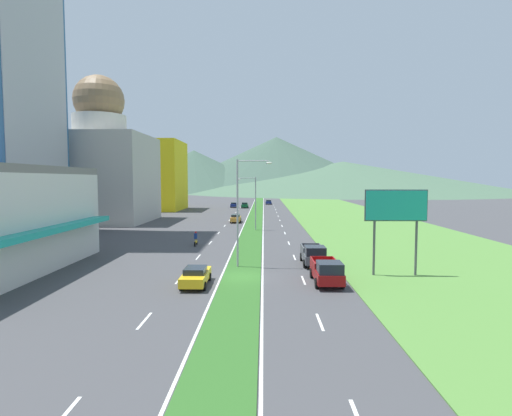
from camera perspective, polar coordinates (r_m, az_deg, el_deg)
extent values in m
plane|color=#424244|center=(34.10, -2.05, -9.87)|extent=(600.00, 600.00, 0.00)
cube|color=#2D6023|center=(93.43, -0.03, -0.95)|extent=(3.20, 240.00, 0.06)
cube|color=#518438|center=(95.27, 12.46, -0.95)|extent=(24.00, 240.00, 0.06)
cube|color=silver|center=(25.06, -15.61, -15.21)|extent=(0.16, 2.80, 0.01)
cube|color=silver|center=(33.96, -10.89, -9.99)|extent=(0.16, 2.80, 0.01)
cube|color=silver|center=(43.16, -8.23, -6.93)|extent=(0.16, 2.80, 0.01)
cube|color=silver|center=(52.50, -6.53, -4.95)|extent=(0.16, 2.80, 0.01)
cube|color=silver|center=(61.91, -5.35, -3.56)|extent=(0.16, 2.80, 0.01)
cube|color=silver|center=(71.36, -4.49, -2.54)|extent=(0.16, 2.80, 0.01)
cube|color=silver|center=(80.85, -3.82, -1.76)|extent=(0.16, 2.80, 0.01)
cube|color=silver|center=(90.36, -3.30, -1.14)|extent=(0.16, 2.80, 0.01)
cube|color=silver|center=(99.88, -2.88, -0.64)|extent=(0.16, 2.80, 0.01)
cube|color=silver|center=(109.41, -2.53, -0.23)|extent=(0.16, 2.80, 0.01)
cube|color=silver|center=(118.96, -2.24, 0.12)|extent=(0.16, 2.80, 0.01)
cube|color=silver|center=(128.50, -1.99, 0.41)|extent=(0.16, 2.80, 0.01)
cube|color=silver|center=(24.29, 9.09, -15.73)|extent=(0.16, 2.80, 0.01)
cube|color=silver|center=(33.40, 6.77, -10.18)|extent=(0.16, 2.80, 0.01)
cube|color=silver|center=(42.72, 5.50, -7.02)|extent=(0.16, 2.80, 0.01)
cube|color=silver|center=(52.14, 4.69, -5.00)|extent=(0.16, 2.80, 0.01)
cube|color=silver|center=(61.60, 4.14, -3.59)|extent=(0.16, 2.80, 0.01)
cube|color=silver|center=(71.10, 3.73, -2.56)|extent=(0.16, 2.80, 0.01)
cube|color=silver|center=(80.62, 3.42, -1.77)|extent=(0.16, 2.80, 0.01)
cube|color=silver|center=(90.15, 3.18, -1.15)|extent=(0.16, 2.80, 0.01)
cube|color=silver|center=(99.69, 2.98, -0.65)|extent=(0.16, 2.80, 0.01)
cube|color=silver|center=(109.24, 2.82, -0.24)|extent=(0.16, 2.80, 0.01)
cube|color=silver|center=(118.80, 2.68, 0.11)|extent=(0.16, 2.80, 0.01)
cube|color=silver|center=(128.36, 2.56, 0.41)|extent=(0.16, 2.80, 0.01)
cube|color=silver|center=(93.48, -1.10, -0.96)|extent=(0.16, 240.00, 0.01)
cube|color=silver|center=(93.41, 1.05, -0.96)|extent=(0.16, 240.00, 0.01)
cube|color=teal|center=(37.92, -28.03, -2.89)|extent=(2.82, 21.39, 0.64)
cube|color=#B2B2B7|center=(69.56, -28.93, 23.33)|extent=(0.10, 15.69, 58.38)
cube|color=#B7B2A8|center=(83.75, -21.20, 3.92)|extent=(18.55, 18.55, 16.79)
cylinder|color=beige|center=(84.40, -21.39, 10.92)|extent=(9.95, 9.95, 3.79)
sphere|color=olive|center=(85.12, -21.47, 14.09)|extent=(9.48, 9.48, 9.48)
cube|color=yellow|center=(112.03, -14.78, 4.48)|extent=(16.89, 16.89, 18.52)
cone|color=#3D5647|center=(278.56, -8.82, 5.23)|extent=(120.59, 120.59, 28.12)
cone|color=#3D5647|center=(298.51, 2.91, 6.29)|extent=(170.57, 170.57, 39.54)
cone|color=#47664C|center=(280.16, 12.28, 4.39)|extent=(227.18, 227.18, 20.43)
cylinder|color=#99999E|center=(37.23, -2.65, -0.82)|extent=(0.18, 0.18, 10.08)
cylinder|color=#99999E|center=(37.02, -0.41, 6.73)|extent=(2.92, 0.19, 0.10)
ellipsoid|color=silver|center=(36.95, 1.86, 6.43)|extent=(0.56, 0.28, 0.20)
cylinder|color=#99999E|center=(64.78, -0.06, 0.61)|extent=(0.18, 0.18, 8.60)
cylinder|color=#99999E|center=(64.62, -1.25, 4.28)|extent=(2.69, 0.26, 0.10)
ellipsoid|color=silver|center=(64.61, -2.45, 4.10)|extent=(0.56, 0.28, 0.20)
cylinder|color=#4C4C51|center=(35.68, 16.47, -5.48)|extent=(0.20, 0.20, 4.79)
cylinder|color=#4C4C51|center=(36.78, 21.84, -5.32)|extent=(0.20, 0.20, 4.79)
cube|color=teal|center=(35.69, 19.38, 0.34)|extent=(5.08, 0.16, 2.49)
cube|color=#4C4C51|center=(35.81, 19.32, 0.36)|extent=(5.28, 0.08, 2.69)
cube|color=yellow|center=(31.86, -8.57, -9.67)|extent=(1.82, 4.61, 0.70)
cube|color=black|center=(31.56, -8.64, -8.74)|extent=(1.57, 2.03, 0.44)
cylinder|color=black|center=(33.46, -9.64, -9.63)|extent=(0.22, 0.64, 0.64)
cylinder|color=black|center=(33.19, -6.64, -9.72)|extent=(0.22, 0.64, 0.64)
cylinder|color=black|center=(30.75, -10.65, -10.88)|extent=(0.22, 0.64, 0.64)
cylinder|color=black|center=(30.45, -7.37, -10.99)|extent=(0.22, 0.64, 0.64)
cube|color=navy|center=(133.06, 1.80, 0.81)|extent=(1.85, 4.50, 0.62)
cube|color=black|center=(133.21, 1.80, 1.05)|extent=(1.59, 1.98, 0.49)
cylinder|color=black|center=(131.70, 2.20, 0.64)|extent=(0.22, 0.64, 0.64)
cylinder|color=black|center=(131.68, 1.42, 0.64)|extent=(0.22, 0.64, 0.64)
cylinder|color=black|center=(134.48, 2.17, 0.71)|extent=(0.22, 0.64, 0.64)
cylinder|color=black|center=(134.46, 1.42, 0.71)|extent=(0.22, 0.64, 0.64)
cube|color=#0C5128|center=(115.95, -1.60, 0.35)|extent=(1.83, 4.54, 0.74)
cube|color=black|center=(115.73, -1.61, 0.67)|extent=(1.57, 2.00, 0.55)
cylinder|color=black|center=(117.43, -2.00, 0.22)|extent=(0.22, 0.64, 0.64)
cylinder|color=black|center=(117.34, -1.14, 0.22)|extent=(0.22, 0.64, 0.64)
cylinder|color=black|center=(114.62, -2.08, 0.13)|extent=(0.22, 0.64, 0.64)
cylinder|color=black|center=(114.54, -1.20, 0.12)|extent=(0.22, 0.64, 0.64)
cube|color=navy|center=(118.03, -3.18, 0.41)|extent=(1.75, 4.10, 0.73)
cube|color=black|center=(117.83, -3.19, 0.69)|extent=(1.51, 1.81, 0.43)
cylinder|color=black|center=(119.39, -3.54, 0.28)|extent=(0.22, 0.64, 0.64)
cylinder|color=black|center=(119.26, -2.73, 0.28)|extent=(0.22, 0.64, 0.64)
cylinder|color=black|center=(116.86, -3.64, 0.20)|extent=(0.22, 0.64, 0.64)
cylinder|color=black|center=(116.73, -2.82, 0.19)|extent=(0.22, 0.64, 0.64)
cube|color=#C6842D|center=(76.82, -2.91, -1.55)|extent=(1.80, 4.70, 0.74)
cube|color=black|center=(76.57, -2.92, -1.11)|extent=(1.55, 2.07, 0.48)
cylinder|color=black|center=(78.36, -3.46, -1.71)|extent=(0.22, 0.64, 0.64)
cylinder|color=black|center=(78.25, -2.20, -1.72)|extent=(0.22, 0.64, 0.64)
cylinder|color=black|center=(75.48, -3.64, -1.94)|extent=(0.22, 0.64, 0.64)
cylinder|color=black|center=(75.35, -2.33, -1.94)|extent=(0.22, 0.64, 0.64)
cube|color=maroon|center=(32.67, 9.98, -9.11)|extent=(2.00, 5.40, 0.80)
cube|color=black|center=(30.95, 10.46, -8.34)|extent=(1.84, 2.00, 0.80)
cube|color=maroon|center=(33.75, 11.30, -7.62)|extent=(0.10, 3.20, 0.44)
cube|color=maroon|center=(33.47, 8.10, -7.68)|extent=(0.10, 3.20, 0.44)
cube|color=maroon|center=(35.10, 9.33, -7.14)|extent=(1.84, 0.10, 0.44)
cylinder|color=black|center=(31.38, 12.20, -10.44)|extent=(0.26, 0.80, 0.80)
cylinder|color=black|center=(31.07, 8.66, -10.54)|extent=(0.26, 0.80, 0.80)
cylinder|color=black|center=(34.47, 11.15, -9.11)|extent=(0.26, 0.80, 0.80)
cylinder|color=black|center=(34.19, 7.94, -9.18)|extent=(0.26, 0.80, 0.80)
cube|color=#515459|center=(39.53, 8.12, -6.78)|extent=(2.00, 5.40, 0.80)
cube|color=black|center=(37.83, 8.43, -6.04)|extent=(1.84, 2.00, 0.80)
cube|color=#515459|center=(40.62, 9.26, -5.61)|extent=(0.10, 3.20, 0.44)
cube|color=#515459|center=(40.40, 6.61, -5.64)|extent=(0.10, 3.20, 0.44)
cube|color=#515459|center=(42.02, 7.69, -5.27)|extent=(1.84, 0.10, 0.44)
cylinder|color=black|center=(38.17, 9.86, -7.80)|extent=(0.26, 0.80, 0.80)
cylinder|color=black|center=(37.93, 6.96, -7.85)|extent=(0.26, 0.80, 0.80)
cylinder|color=black|center=(41.31, 9.17, -6.88)|extent=(0.26, 0.80, 0.80)
cylinder|color=black|center=(41.09, 6.50, -6.92)|extent=(0.26, 0.80, 0.80)
cylinder|color=black|center=(51.20, -8.44, -4.86)|extent=(0.10, 0.60, 0.60)
cylinder|color=black|center=(49.84, -8.71, -5.11)|extent=(0.12, 0.60, 0.60)
cube|color=yellow|center=(50.49, -8.57, -4.79)|extent=(0.20, 1.12, 0.25)
ellipsoid|color=yellow|center=(50.63, -8.54, -4.36)|extent=(0.24, 0.44, 0.24)
cube|color=navy|center=(50.29, -8.60, -3.99)|extent=(0.36, 0.28, 0.70)
sphere|color=red|center=(50.27, -8.60, -3.45)|extent=(0.26, 0.26, 0.26)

